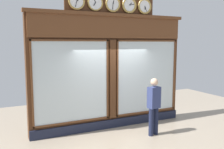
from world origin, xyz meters
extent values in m
cube|color=#4C2B16|center=(0.00, -0.15, 1.75)|extent=(5.09, 0.30, 3.49)
cube|color=#191E33|center=(0.00, 0.02, 0.14)|extent=(5.09, 0.08, 0.28)
cube|color=brown|center=(0.00, 0.04, 3.17)|extent=(4.99, 0.08, 0.65)
cube|color=brown|center=(0.00, 0.02, 3.54)|extent=(5.19, 0.20, 0.10)
cube|color=silver|center=(-1.30, 0.01, 1.57)|extent=(2.19, 0.02, 2.35)
cube|color=brown|center=(-1.30, 0.04, 2.77)|extent=(2.29, 0.04, 0.05)
cube|color=brown|center=(-1.30, 0.04, 0.37)|extent=(2.29, 0.04, 0.05)
cube|color=brown|center=(-2.42, 0.04, 1.57)|extent=(0.05, 0.04, 2.45)
cube|color=brown|center=(-0.18, 0.04, 1.57)|extent=(0.05, 0.04, 2.45)
cube|color=silver|center=(1.30, 0.01, 1.57)|extent=(2.19, 0.02, 2.35)
cube|color=brown|center=(1.30, 0.04, 2.77)|extent=(2.29, 0.04, 0.05)
cube|color=brown|center=(1.30, 0.04, 0.37)|extent=(2.29, 0.04, 0.05)
cube|color=brown|center=(2.42, 0.04, 1.57)|extent=(0.05, 0.04, 2.45)
cube|color=brown|center=(0.18, 0.04, 1.57)|extent=(0.05, 0.04, 2.45)
cube|color=#4C2B16|center=(0.00, 0.03, 1.57)|extent=(0.20, 0.10, 2.45)
cube|color=#4C2B16|center=(0.00, -0.02, 3.86)|extent=(2.93, 0.06, 0.67)
cylinder|color=white|center=(-1.13, 0.06, 3.86)|extent=(0.40, 0.02, 0.40)
torus|color=#B79347|center=(-1.13, 0.06, 3.86)|extent=(0.49, 0.06, 0.49)
cube|color=black|center=(-1.13, 0.07, 3.81)|extent=(0.02, 0.01, 0.11)
cube|color=black|center=(-1.16, 0.07, 3.78)|extent=(0.08, 0.01, 0.16)
sphere|color=black|center=(-1.13, 0.08, 3.86)|extent=(0.02, 0.02, 0.02)
cylinder|color=white|center=(-0.56, 0.06, 3.86)|extent=(0.40, 0.02, 0.40)
torus|color=#B79347|center=(-0.56, 0.06, 3.86)|extent=(0.50, 0.07, 0.50)
cube|color=black|center=(-0.61, 0.07, 3.90)|extent=(0.09, 0.01, 0.08)
cube|color=black|center=(-0.65, 0.07, 3.88)|extent=(0.17, 0.01, 0.05)
sphere|color=black|center=(-0.56, 0.08, 3.86)|extent=(0.02, 0.02, 0.02)
cylinder|color=white|center=(0.00, 0.06, 3.86)|extent=(0.40, 0.02, 0.40)
torus|color=#B79347|center=(0.00, 0.06, 3.86)|extent=(0.49, 0.06, 0.49)
cube|color=black|center=(-0.02, 0.07, 3.91)|extent=(0.05, 0.01, 0.11)
cube|color=black|center=(0.01, 0.07, 3.78)|extent=(0.03, 0.01, 0.17)
sphere|color=black|center=(0.00, 0.08, 3.86)|extent=(0.02, 0.02, 0.02)
cylinder|color=white|center=(0.56, 0.06, 3.86)|extent=(0.40, 0.02, 0.40)
torus|color=#B79347|center=(0.56, 0.06, 3.86)|extent=(0.48, 0.04, 0.48)
cube|color=black|center=(0.59, 0.07, 3.82)|extent=(0.07, 0.01, 0.10)
cube|color=black|center=(0.60, 0.07, 3.94)|extent=(0.08, 0.01, 0.16)
sphere|color=black|center=(0.56, 0.08, 3.86)|extent=(0.02, 0.02, 0.02)
cylinder|color=white|center=(1.13, 0.06, 3.86)|extent=(0.40, 0.02, 0.40)
torus|color=#B79347|center=(1.13, 0.06, 3.86)|extent=(0.49, 0.05, 0.49)
cube|color=black|center=(1.09, 0.07, 3.90)|extent=(0.10, 0.01, 0.08)
cube|color=black|center=(1.15, 0.07, 3.78)|extent=(0.05, 0.01, 0.17)
sphere|color=black|center=(1.13, 0.08, 3.86)|extent=(0.02, 0.02, 0.02)
cylinder|color=#191E38|center=(-0.72, 1.13, 0.41)|extent=(0.14, 0.14, 0.82)
cylinder|color=#191E38|center=(-0.92, 1.09, 0.41)|extent=(0.14, 0.14, 0.82)
cube|color=navy|center=(-0.82, 1.11, 1.13)|extent=(0.40, 0.28, 0.62)
sphere|color=tan|center=(-0.82, 1.11, 1.58)|extent=(0.22, 0.22, 0.22)
camera|label=1|loc=(3.30, 6.90, 2.69)|focal=39.54mm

